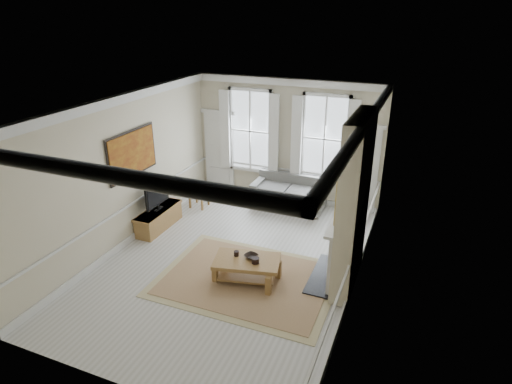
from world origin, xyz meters
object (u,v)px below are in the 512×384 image
at_px(sofa, 289,194).
at_px(coffee_table, 247,263).
at_px(side_table, 199,192).
at_px(tv_stand, 159,219).

relative_size(sofa, coffee_table, 1.35).
bearing_deg(sofa, side_table, -158.47).
bearing_deg(tv_stand, sofa, 42.42).
xyz_separation_m(side_table, coffee_table, (2.59, -2.71, -0.04)).
height_order(sofa, tv_stand, sofa).
relative_size(sofa, tv_stand, 1.36).
bearing_deg(side_table, tv_stand, -102.07).
bearing_deg(side_table, coffee_table, -46.33).
xyz_separation_m(coffee_table, tv_stand, (-2.90, 1.23, -0.15)).
height_order(coffee_table, tv_stand, tv_stand).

